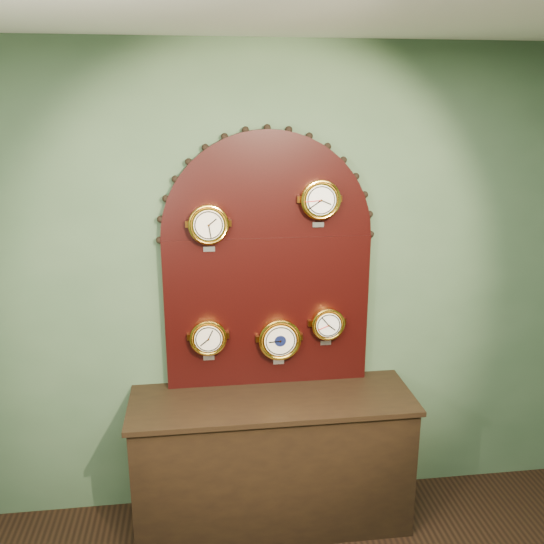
{
  "coord_description": "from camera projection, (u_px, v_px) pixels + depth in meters",
  "views": [
    {
      "loc": [
        -0.39,
        -0.77,
        2.45
      ],
      "look_at": [
        0.0,
        2.25,
        1.58
      ],
      "focal_mm": 38.47,
      "sensor_mm": 36.0,
      "label": 1
    }
  ],
  "objects": [
    {
      "name": "tide_clock",
      "position": [
        327.0,
        323.0,
        3.44
      ],
      "size": [
        0.2,
        0.08,
        0.25
      ],
      "color": "gold",
      "rests_on": "display_board"
    },
    {
      "name": "roman_clock",
      "position": [
        209.0,
        224.0,
        3.18
      ],
      "size": [
        0.22,
        0.08,
        0.27
      ],
      "color": "gold",
      "rests_on": "display_board"
    },
    {
      "name": "barometer",
      "position": [
        280.0,
        339.0,
        3.42
      ],
      "size": [
        0.25,
        0.08,
        0.3
      ],
      "color": "gold",
      "rests_on": "display_board"
    },
    {
      "name": "shop_counter",
      "position": [
        272.0,
        463.0,
        3.47
      ],
      "size": [
        1.6,
        0.5,
        0.8
      ],
      "primitive_type": "cube",
      "color": "black",
      "rests_on": "ground_plane"
    },
    {
      "name": "display_board",
      "position": [
        268.0,
        255.0,
        3.34
      ],
      "size": [
        1.26,
        0.06,
        1.53
      ],
      "color": "black",
      "rests_on": "shop_counter"
    },
    {
      "name": "wall_back",
      "position": [
        267.0,
        290.0,
        3.45
      ],
      "size": [
        4.0,
        0.0,
        4.0
      ],
      "primitive_type": "plane",
      "rotation": [
        1.57,
        0.0,
        0.0
      ],
      "color": "#3E593D",
      "rests_on": "ground"
    },
    {
      "name": "hygrometer",
      "position": [
        208.0,
        337.0,
        3.36
      ],
      "size": [
        0.21,
        0.08,
        0.27
      ],
      "color": "gold",
      "rests_on": "display_board"
    },
    {
      "name": "arabic_clock",
      "position": [
        320.0,
        199.0,
        3.23
      ],
      "size": [
        0.22,
        0.08,
        0.28
      ],
      "color": "gold",
      "rests_on": "display_board"
    }
  ]
}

